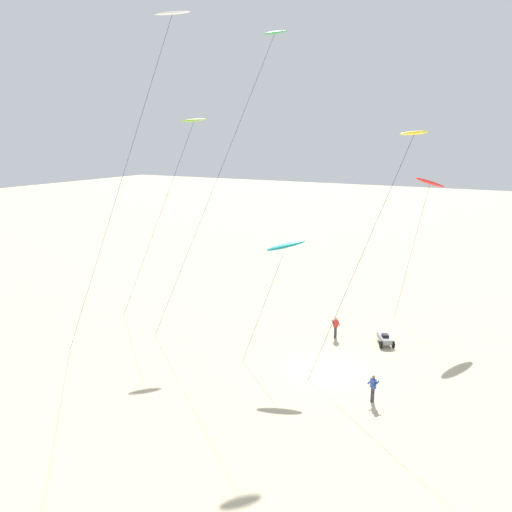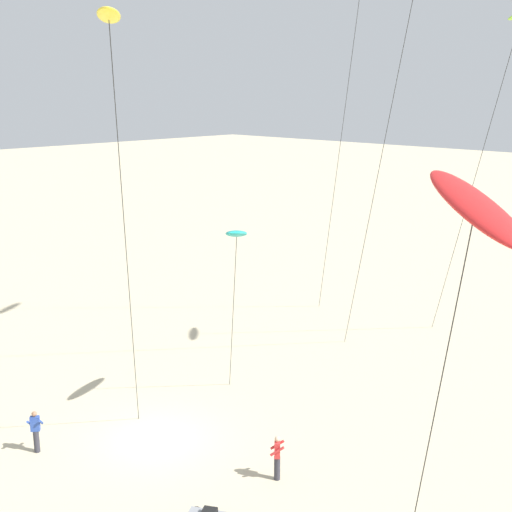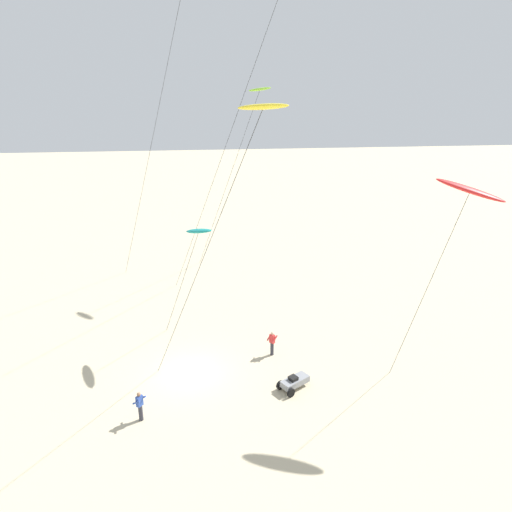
{
  "view_description": "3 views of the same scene",
  "coord_description": "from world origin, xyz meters",
  "px_view_note": "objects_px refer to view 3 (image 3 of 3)",
  "views": [
    {
      "loc": [
        -27.69,
        -9.6,
        14.89
      ],
      "look_at": [
        4.52,
        7.7,
        5.89
      ],
      "focal_mm": 33.54,
      "sensor_mm": 36.0,
      "label": 1
    },
    {
      "loc": [
        19.45,
        -14.51,
        13.35
      ],
      "look_at": [
        1.18,
        4.42,
        6.83
      ],
      "focal_mm": 47.27,
      "sensor_mm": 36.0,
      "label": 2
    },
    {
      "loc": [
        0.56,
        -22.52,
        15.41
      ],
      "look_at": [
        4.62,
        3.45,
        6.03
      ],
      "focal_mm": 30.3,
      "sensor_mm": 36.0,
      "label": 3
    }
  ],
  "objects_px": {
    "kite_red": "(470,191)",
    "kite_lime": "(258,93)",
    "kite_teal": "(198,232)",
    "kite_yellow": "(261,112)",
    "kite_flyer_nearest": "(140,405)",
    "kite_flyer_middle": "(272,343)",
    "beach_buggy": "(294,382)"
  },
  "relations": [
    {
      "from": "kite_red",
      "to": "kite_lime",
      "type": "xyz_separation_m",
      "value": [
        -7.53,
        18.34,
        4.78
      ]
    },
    {
      "from": "kite_teal",
      "to": "kite_lime",
      "type": "distance_m",
      "value": 15.13
    },
    {
      "from": "kite_yellow",
      "to": "kite_flyer_nearest",
      "type": "height_order",
      "value": "kite_yellow"
    },
    {
      "from": "kite_flyer_nearest",
      "to": "kite_flyer_middle",
      "type": "xyz_separation_m",
      "value": [
        7.79,
        4.94,
        0.0
      ]
    },
    {
      "from": "kite_flyer_nearest",
      "to": "beach_buggy",
      "type": "bearing_deg",
      "value": 8.98
    },
    {
      "from": "kite_red",
      "to": "kite_flyer_nearest",
      "type": "distance_m",
      "value": 19.6
    },
    {
      "from": "kite_teal",
      "to": "beach_buggy",
      "type": "xyz_separation_m",
      "value": [
        4.92,
        -5.94,
        -7.39
      ]
    },
    {
      "from": "kite_flyer_middle",
      "to": "beach_buggy",
      "type": "xyz_separation_m",
      "value": [
        0.6,
        -3.62,
        -0.46
      ]
    },
    {
      "from": "kite_lime",
      "to": "beach_buggy",
      "type": "height_order",
      "value": "kite_lime"
    },
    {
      "from": "kite_lime",
      "to": "beach_buggy",
      "type": "bearing_deg",
      "value": -92.24
    },
    {
      "from": "kite_lime",
      "to": "kite_flyer_nearest",
      "type": "height_order",
      "value": "kite_lime"
    },
    {
      "from": "kite_red",
      "to": "kite_flyer_nearest",
      "type": "relative_size",
      "value": 7.15
    },
    {
      "from": "kite_yellow",
      "to": "kite_red",
      "type": "distance_m",
      "value": 11.07
    },
    {
      "from": "kite_lime",
      "to": "kite_flyer_middle",
      "type": "xyz_separation_m",
      "value": [
        -1.28,
        -13.68,
        -15.19
      ]
    },
    {
      "from": "kite_red",
      "to": "kite_lime",
      "type": "distance_m",
      "value": 20.39
    },
    {
      "from": "kite_flyer_nearest",
      "to": "kite_red",
      "type": "bearing_deg",
      "value": 0.98
    },
    {
      "from": "kite_teal",
      "to": "kite_flyer_middle",
      "type": "relative_size",
      "value": 4.98
    },
    {
      "from": "kite_flyer_nearest",
      "to": "kite_flyer_middle",
      "type": "bearing_deg",
      "value": 32.4
    },
    {
      "from": "kite_lime",
      "to": "kite_teal",
      "type": "bearing_deg",
      "value": -116.25
    },
    {
      "from": "kite_yellow",
      "to": "kite_teal",
      "type": "bearing_deg",
      "value": 110.36
    },
    {
      "from": "kite_red",
      "to": "kite_lime",
      "type": "bearing_deg",
      "value": 112.32
    },
    {
      "from": "kite_lime",
      "to": "beach_buggy",
      "type": "relative_size",
      "value": 8.05
    },
    {
      "from": "kite_yellow",
      "to": "kite_red",
      "type": "height_order",
      "value": "kite_yellow"
    },
    {
      "from": "kite_lime",
      "to": "kite_flyer_middle",
      "type": "distance_m",
      "value": 20.49
    },
    {
      "from": "kite_teal",
      "to": "kite_red",
      "type": "height_order",
      "value": "kite_red"
    },
    {
      "from": "kite_flyer_middle",
      "to": "kite_yellow",
      "type": "bearing_deg",
      "value": -108.14
    },
    {
      "from": "kite_flyer_nearest",
      "to": "beach_buggy",
      "type": "relative_size",
      "value": 0.81
    },
    {
      "from": "kite_yellow",
      "to": "kite_teal",
      "type": "height_order",
      "value": "kite_yellow"
    },
    {
      "from": "kite_yellow",
      "to": "kite_flyer_nearest",
      "type": "relative_size",
      "value": 9.25
    },
    {
      "from": "kite_red",
      "to": "kite_yellow",
      "type": "bearing_deg",
      "value": -178.36
    },
    {
      "from": "kite_yellow",
      "to": "kite_flyer_middle",
      "type": "bearing_deg",
      "value": 71.86
    },
    {
      "from": "kite_flyer_middle",
      "to": "kite_red",
      "type": "bearing_deg",
      "value": -27.89
    }
  ]
}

